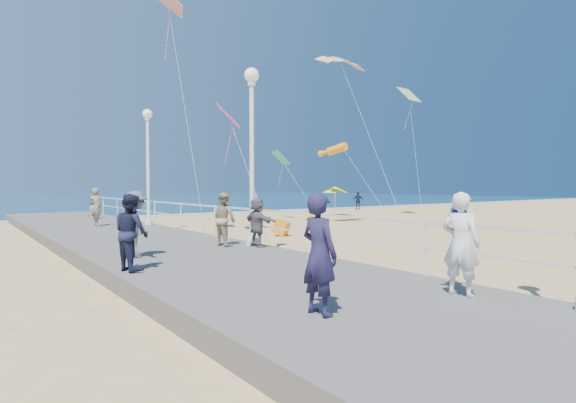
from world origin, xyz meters
TOP-DOWN VIEW (x-y plane):
  - ground at (0.00, 0.00)m, footprint 160.00×160.00m
  - ocean at (0.00, 65.00)m, footprint 160.00×90.00m
  - surf_line at (0.00, 20.50)m, footprint 160.00×1.20m
  - boardwalk at (-7.50, 0.00)m, footprint 5.00×44.00m
  - railing at (-5.05, 0.00)m, footprint 0.05×42.00m
  - lamp_post_mid at (-5.35, 0.00)m, footprint 0.44×0.44m
  - lamp_post_far at (-5.35, 9.00)m, footprint 0.44×0.44m
  - woman_holding_toddler at (-5.98, -7.37)m, footprint 0.48×0.66m
  - toddler_held at (-5.83, -7.22)m, footprint 0.35×0.42m
  - spectator_0 at (-8.53, -6.81)m, footprint 0.44×0.64m
  - spectator_1 at (-6.10, 0.36)m, footprint 0.70×0.85m
  - spectator_2 at (-8.94, -0.28)m, footprint 0.74×1.14m
  - spectator_5 at (-5.45, -0.45)m, footprint 0.49×1.37m
  - spectator_6 at (-7.48, 9.56)m, footprint 0.46×0.65m
  - spectator_7 at (-9.59, -1.98)m, footprint 0.75×0.89m
  - beach_walker_a at (3.30, 13.48)m, footprint 1.24×1.06m
  - beach_walker_b at (17.43, 17.87)m, footprint 1.03×0.89m
  - beach_walker_c at (-6.39, 14.51)m, footprint 0.81×0.92m
  - box_kite at (-1.14, 4.31)m, footprint 0.84×0.89m
  - beach_umbrella at (10.08, 13.05)m, footprint 1.90×1.90m
  - beach_chair_left at (7.00, 12.17)m, footprint 0.55×0.55m
  - beach_chair_right at (8.44, 12.99)m, footprint 0.55×0.55m
  - kite_parafoil at (3.98, 5.97)m, footprint 2.99×0.94m
  - kite_windsock at (8.50, 11.13)m, footprint 0.98×2.54m
  - kite_diamond_pink at (-2.61, 6.31)m, footprint 1.56×1.68m
  - kite_diamond_multi at (13.53, 9.10)m, footprint 1.64×1.25m
  - kite_diamond_green at (4.47, 12.14)m, footprint 1.18×1.42m
  - kite_diamond_redwhite at (-5.28, 6.66)m, footprint 1.73×1.86m

SIDE VIEW (x-z plane):
  - ground at x=0.00m, z-range 0.00..0.00m
  - ocean at x=0.00m, z-range -0.01..0.04m
  - surf_line at x=0.00m, z-range 0.01..0.05m
  - boardwalk at x=-7.50m, z-range 0.00..0.40m
  - beach_chair_left at x=7.00m, z-range 0.00..0.40m
  - beach_chair_right at x=8.44m, z-range 0.00..0.40m
  - box_kite at x=-1.14m, z-range -0.07..0.67m
  - beach_walker_c at x=-6.39m, z-range 0.00..1.58m
  - beach_walker_b at x=17.43m, z-range 0.00..1.66m
  - beach_walker_a at x=3.30m, z-range 0.00..1.66m
  - spectator_5 at x=-5.45m, z-range 0.40..1.86m
  - spectator_1 at x=-6.10m, z-range 0.40..1.99m
  - spectator_7 at x=-9.59m, z-range 0.40..2.03m
  - spectator_2 at x=-8.94m, z-range 0.40..2.07m
  - spectator_0 at x=-8.53m, z-range 0.40..2.09m
  - woman_holding_toddler at x=-5.98m, z-range 0.40..2.09m
  - spectator_6 at x=-7.48m, z-range 0.40..2.09m
  - railing at x=-5.05m, z-range 0.98..1.53m
  - toddler_held at x=-5.83m, z-range 1.25..2.05m
  - beach_umbrella at x=10.08m, z-range 0.84..2.98m
  - lamp_post_mid at x=-5.35m, z-range 1.00..6.32m
  - lamp_post_far at x=-5.35m, z-range 1.00..6.32m
  - kite_diamond_green at x=4.47m, z-range 3.56..4.44m
  - kite_windsock at x=8.50m, z-range 4.18..5.23m
  - kite_diamond_pink at x=-2.61m, z-range 4.81..5.79m
  - kite_diamond_multi at x=13.53m, z-range 8.13..9.23m
  - kite_parafoil at x=3.98m, z-range 8.53..9.19m
  - kite_diamond_redwhite at x=-5.28m, z-range 9.45..10.32m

